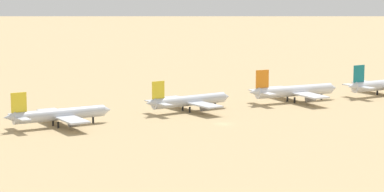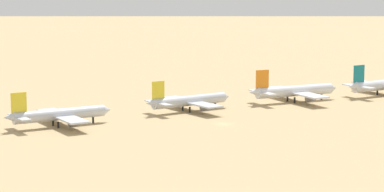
% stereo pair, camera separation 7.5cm
% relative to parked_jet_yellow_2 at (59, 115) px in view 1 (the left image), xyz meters
% --- Properties ---
extents(ground, '(4000.00, 4000.00, 0.00)m').
position_rel_parked_jet_yellow_2_xyz_m(ground, '(48.75, -21.27, -3.96)').
color(ground, tan).
extents(parked_jet_yellow_2, '(36.57, 30.68, 12.09)m').
position_rel_parked_jet_yellow_2_xyz_m(parked_jet_yellow_2, '(0.00, 0.00, 0.00)').
color(parked_jet_yellow_2, silver).
rests_on(parked_jet_yellow_2, ground).
extents(parked_jet_yellow_3, '(36.09, 30.50, 11.91)m').
position_rel_parked_jet_yellow_2_xyz_m(parked_jet_yellow_3, '(50.48, 5.45, -0.06)').
color(parked_jet_yellow_3, silver).
rests_on(parked_jet_yellow_3, ground).
extents(parked_jet_orange_4, '(39.97, 33.59, 13.21)m').
position_rel_parked_jet_yellow_2_xyz_m(parked_jet_orange_4, '(96.28, 4.93, 0.36)').
color(parked_jet_orange_4, silver).
rests_on(parked_jet_orange_4, ground).
extents(parked_jet_teal_5, '(40.12, 33.74, 13.26)m').
position_rel_parked_jet_yellow_2_xyz_m(parked_jet_teal_5, '(139.00, 1.37, 0.38)').
color(parked_jet_teal_5, silver).
rests_on(parked_jet_teal_5, ground).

